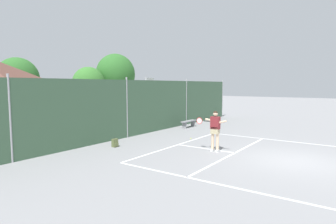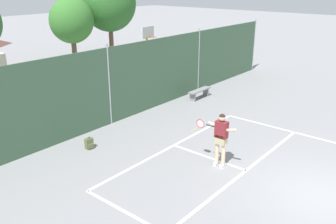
{
  "view_description": "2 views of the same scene",
  "coord_description": "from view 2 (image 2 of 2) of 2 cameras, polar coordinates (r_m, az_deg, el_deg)",
  "views": [
    {
      "loc": [
        -11.88,
        -2.22,
        3.03
      ],
      "look_at": [
        0.71,
        6.62,
        1.55
      ],
      "focal_mm": 30.37,
      "sensor_mm": 36.0,
      "label": 1
    },
    {
      "loc": [
        -9.71,
        -2.23,
        5.86
      ],
      "look_at": [
        0.82,
        6.47,
        0.88
      ],
      "focal_mm": 38.78,
      "sensor_mm": 36.0,
      "label": 2
    }
  ],
  "objects": [
    {
      "name": "ground_plane",
      "position": [
        11.56,
        23.3,
        -12.27
      ],
      "size": [
        120.0,
        120.0,
        0.0
      ],
      "primitive_type": "plane",
      "color": "gray"
    },
    {
      "name": "court_markings",
      "position": [
        11.7,
        20.25,
        -11.4
      ],
      "size": [
        8.3,
        11.1,
        0.01
      ],
      "color": "white",
      "rests_on": "ground"
    },
    {
      "name": "chainlink_fence",
      "position": [
        15.43,
        -9.22,
        3.95
      ],
      "size": [
        26.09,
        0.09,
        3.45
      ],
      "color": "#38563D",
      "rests_on": "ground"
    },
    {
      "name": "basketball_hoop",
      "position": [
        19.95,
        -3.21,
        9.75
      ],
      "size": [
        0.9,
        0.67,
        3.55
      ],
      "color": "yellow",
      "rests_on": "ground"
    },
    {
      "name": "tennis_player",
      "position": [
        11.93,
        8.3,
        -3.65
      ],
      "size": [
        0.27,
        1.43,
        1.85
      ],
      "color": "silver",
      "rests_on": "ground"
    },
    {
      "name": "tennis_ball",
      "position": [
        15.05,
        4.25,
        -2.81
      ],
      "size": [
        0.07,
        0.07,
        0.07
      ],
      "primitive_type": "sphere",
      "color": "#CCE033",
      "rests_on": "ground"
    },
    {
      "name": "backpack_olive",
      "position": [
        13.71,
        -12.26,
        -4.88
      ],
      "size": [
        0.3,
        0.26,
        0.46
      ],
      "color": "#566038",
      "rests_on": "ground"
    },
    {
      "name": "courtside_bench",
      "position": [
        19.06,
        4.98,
        3.18
      ],
      "size": [
        1.6,
        0.36,
        0.48
      ],
      "color": "gray",
      "rests_on": "ground"
    }
  ]
}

